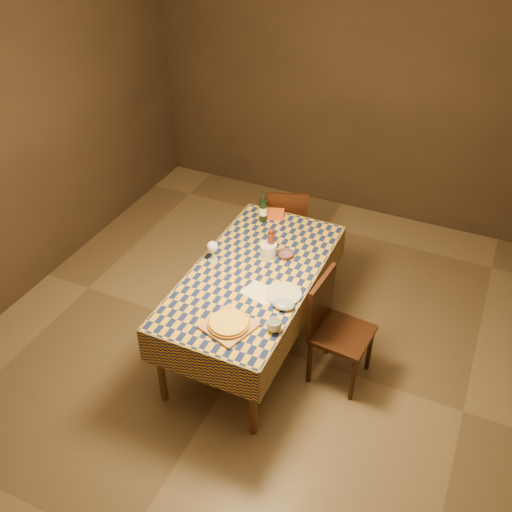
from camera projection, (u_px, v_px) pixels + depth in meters
name	position (u px, v px, depth m)	size (l,w,h in m)	color
room	(253.00, 210.00, 4.11)	(5.00, 5.10, 2.70)	brown
dining_table	(253.00, 280.00, 4.51)	(0.94, 1.84, 0.77)	brown
cutting_board	(229.00, 326.00, 3.97)	(0.32, 0.32, 0.02)	tan
pizza	(229.00, 323.00, 3.96)	(0.33, 0.33, 0.03)	#9C611A
pepper_mill	(271.00, 242.00, 4.59)	(0.07, 0.07, 0.25)	#4A1D11
bowl	(285.00, 255.00, 4.61)	(0.13, 0.13, 0.04)	#583E4A
wine_glass	(212.00, 247.00, 4.51)	(0.09, 0.09, 0.18)	silver
wine_bottle	(263.00, 210.00, 4.99)	(0.10, 0.10, 0.29)	black
deli_tub	(268.00, 250.00, 4.60)	(0.14, 0.14, 0.11)	silver
takeout_container	(273.00, 214.00, 5.10)	(0.19, 0.13, 0.05)	#C84C1A
white_plate	(283.00, 294.00, 4.25)	(0.28, 0.28, 0.02)	silver
tumbler	(274.00, 326.00, 3.92)	(0.11, 0.11, 0.08)	silver
flour_patch	(260.00, 292.00, 4.27)	(0.25, 0.19, 0.00)	white
flour_bag	(283.00, 304.00, 4.13)	(0.17, 0.13, 0.05)	#929ABB
chair_far	(284.00, 224.00, 5.45)	(0.54, 0.55, 0.93)	black
chair_right	(333.00, 324.00, 4.35)	(0.46, 0.46, 0.93)	black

